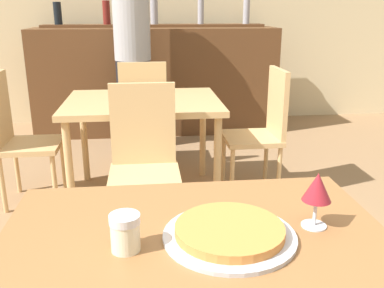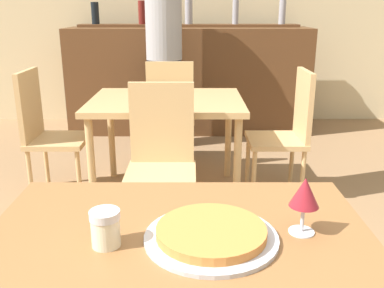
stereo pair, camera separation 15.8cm
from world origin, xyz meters
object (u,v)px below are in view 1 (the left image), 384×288
chair_far_side_back (144,110)px  person_standing (132,47)px  chair_far_side_front (144,156)px  chair_far_side_left (17,132)px  pizza_tray (229,233)px  chair_far_side_right (263,125)px  cheese_shaker (125,232)px  wine_glass (317,189)px

chair_far_side_back → person_standing: size_ratio=0.51×
chair_far_side_front → chair_far_side_back: size_ratio=1.00×
chair_far_side_left → person_standing: (0.78, 1.19, 0.47)m
chair_far_side_left → pizza_tray: (1.10, -1.94, 0.25)m
chair_far_side_left → chair_far_side_right: size_ratio=1.00×
cheese_shaker → chair_far_side_left: bearing=112.7°
chair_far_side_left → person_standing: size_ratio=0.51×
pizza_tray → cheese_shaker: 0.27m
cheese_shaker → wine_glass: bearing=7.2°
chair_far_side_back → person_standing: person_standing is taller
chair_far_side_front → cheese_shaker: bearing=-91.7°
cheese_shaker → person_standing: size_ratio=0.05×
cheese_shaker → chair_far_side_front: bearing=88.3°
chair_far_side_left → wine_glass: chair_far_side_left is taller
chair_far_side_front → cheese_shaker: size_ratio=9.52×
chair_far_side_right → pizza_tray: size_ratio=2.61×
wine_glass → chair_far_side_left: bearing=125.2°
chair_far_side_back → pizza_tray: bearing=95.2°
chair_far_side_front → person_standing: bearing=92.8°
pizza_tray → cheese_shaker: (-0.27, -0.03, 0.03)m
chair_far_side_back → chair_far_side_left: bearing=33.9°
chair_far_side_front → wine_glass: (0.48, -1.32, 0.35)m
chair_far_side_back → pizza_tray: size_ratio=2.61×
cheese_shaker → person_standing: 3.17m
chair_far_side_right → person_standing: 1.60m
chair_far_side_right → wine_glass: size_ratio=5.80×
person_standing → wine_glass: size_ratio=11.32×
chair_far_side_left → person_standing: 1.50m
chair_far_side_front → chair_far_side_back: bearing=90.0°
pizza_tray → person_standing: person_standing is taller
wine_glass → person_standing: bearing=100.3°
chair_far_side_right → person_standing: bearing=-141.4°
pizza_tray → person_standing: size_ratio=0.20×
person_standing → pizza_tray: bearing=-84.3°
wine_glass → chair_far_side_front: bearing=109.8°
chair_far_side_front → chair_far_side_right: 1.04m
chair_far_side_back → cheese_shaker: bearing=89.1°
chair_far_side_right → chair_far_side_left: bearing=-90.0°
pizza_tray → person_standing: bearing=95.7°
chair_far_side_left → chair_far_side_front: bearing=-123.9°
chair_far_side_front → pizza_tray: (0.23, -1.36, 0.25)m
chair_far_side_front → chair_far_side_left: size_ratio=1.00×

